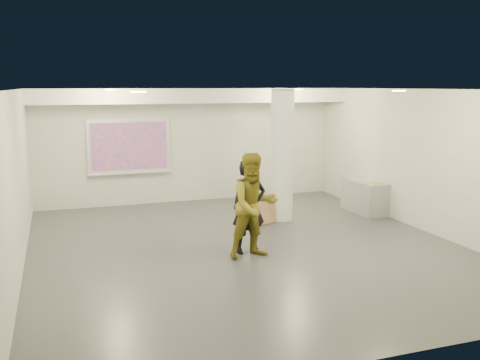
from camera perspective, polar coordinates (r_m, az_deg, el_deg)
name	(u,v)px	position (r m, az deg, el deg)	size (l,w,h in m)	color
floor	(247,247)	(10.35, 0.73, -7.19)	(8.00, 9.00, 0.01)	#373A3F
ceiling	(247,89)	(9.89, 0.77, 9.65)	(8.00, 9.00, 0.01)	silver
wall_back	(190,145)	(14.29, -5.38, 3.70)	(8.00, 0.01, 3.00)	beige
wall_front	(386,232)	(6.06, 15.34, -5.32)	(8.00, 0.01, 3.00)	beige
wall_left	(17,183)	(9.46, -22.71, -0.29)	(0.01, 9.00, 3.00)	beige
wall_right	(425,161)	(11.96, 19.11, 1.95)	(0.01, 9.00, 3.00)	beige
soffit_band	(194,96)	(13.67, -4.91, 8.97)	(8.00, 1.10, 0.36)	white
downlight_nw	(110,90)	(11.86, -13.66, 9.34)	(0.22, 0.22, 0.02)	#ECD582
downlight_ne	(298,89)	(13.04, 6.23, 9.60)	(0.22, 0.22, 0.02)	#ECD582
downlight_sw	(138,92)	(7.89, -10.81, 9.23)	(0.22, 0.22, 0.02)	#ECD582
downlight_se	(399,91)	(9.58, 16.59, 9.10)	(0.22, 0.22, 0.02)	#ECD582
column	(282,155)	(12.22, 4.52, 2.64)	(0.52, 0.52, 3.00)	white
projection_screen	(129,147)	(13.95, -11.74, 3.49)	(2.10, 0.13, 1.42)	silver
credenza	(365,196)	(13.44, 13.14, -1.71)	(0.56, 1.34, 0.78)	gray
papers_stack	(366,180)	(13.43, 13.34, 0.00)	(0.23, 0.30, 0.02)	silver
postit_pad	(372,182)	(13.13, 13.91, -0.23)	(0.19, 0.26, 0.03)	#CDDD2D
cardboard_back	(279,207)	(12.28, 4.18, -2.90)	(0.59, 0.05, 0.64)	#9A704C
cardboard_front	(262,214)	(11.97, 2.39, -3.65)	(0.44, 0.04, 0.48)	#9A704C
woman	(249,207)	(9.83, 0.95, -2.87)	(0.64, 0.42, 1.74)	black
man	(254,206)	(9.57, 1.51, -2.75)	(0.92, 0.72, 1.90)	olive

